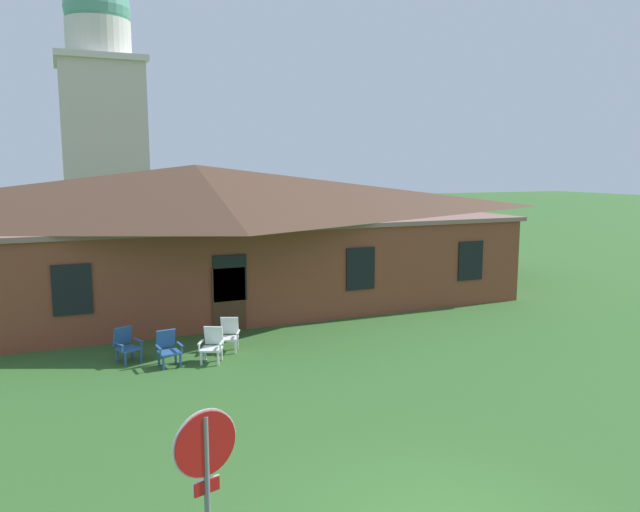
{
  "coord_description": "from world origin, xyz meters",
  "views": [
    {
      "loc": [
        -4.82,
        -6.74,
        5.28
      ],
      "look_at": [
        1.31,
        7.66,
        2.99
      ],
      "focal_mm": 33.88,
      "sensor_mm": 36.0,
      "label": 1
    }
  ],
  "objects_px": {
    "lawn_chair_middle": "(229,333)",
    "lawn_chair_near_door": "(168,347)",
    "stop_sign": "(206,473)",
    "lawn_chair_left_end": "(212,344)",
    "lawn_chair_by_porch": "(126,344)"
  },
  "relations": [
    {
      "from": "lawn_chair_by_porch",
      "to": "lawn_chair_left_end",
      "type": "distance_m",
      "value": 2.36
    },
    {
      "from": "stop_sign",
      "to": "lawn_chair_left_end",
      "type": "bearing_deg",
      "value": 76.77
    },
    {
      "from": "stop_sign",
      "to": "lawn_chair_left_end",
      "type": "distance_m",
      "value": 9.84
    },
    {
      "from": "lawn_chair_by_porch",
      "to": "lawn_chair_middle",
      "type": "xyz_separation_m",
      "value": [
        2.86,
        -0.08,
        0.0
      ]
    },
    {
      "from": "lawn_chair_near_door",
      "to": "lawn_chair_left_end",
      "type": "xyz_separation_m",
      "value": [
        1.18,
        -0.14,
        0.0
      ]
    },
    {
      "from": "stop_sign",
      "to": "lawn_chair_middle",
      "type": "xyz_separation_m",
      "value": [
        2.91,
        10.33,
        -1.35
      ]
    },
    {
      "from": "lawn_chair_left_end",
      "to": "stop_sign",
      "type": "bearing_deg",
      "value": -103.23
    },
    {
      "from": "lawn_chair_by_porch",
      "to": "lawn_chair_left_end",
      "type": "relative_size",
      "value": 1.0
    },
    {
      "from": "lawn_chair_near_door",
      "to": "lawn_chair_middle",
      "type": "xyz_separation_m",
      "value": [
        1.86,
        0.7,
        0.0
      ]
    },
    {
      "from": "lawn_chair_near_door",
      "to": "lawn_chair_middle",
      "type": "relative_size",
      "value": 1.0
    },
    {
      "from": "lawn_chair_by_porch",
      "to": "lawn_chair_near_door",
      "type": "height_order",
      "value": "same"
    },
    {
      "from": "lawn_chair_by_porch",
      "to": "lawn_chair_middle",
      "type": "height_order",
      "value": "same"
    },
    {
      "from": "lawn_chair_middle",
      "to": "lawn_chair_by_porch",
      "type": "bearing_deg",
      "value": 178.44
    },
    {
      "from": "lawn_chair_middle",
      "to": "lawn_chair_near_door",
      "type": "bearing_deg",
      "value": -159.46
    },
    {
      "from": "lawn_chair_by_porch",
      "to": "lawn_chair_left_end",
      "type": "height_order",
      "value": "same"
    }
  ]
}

